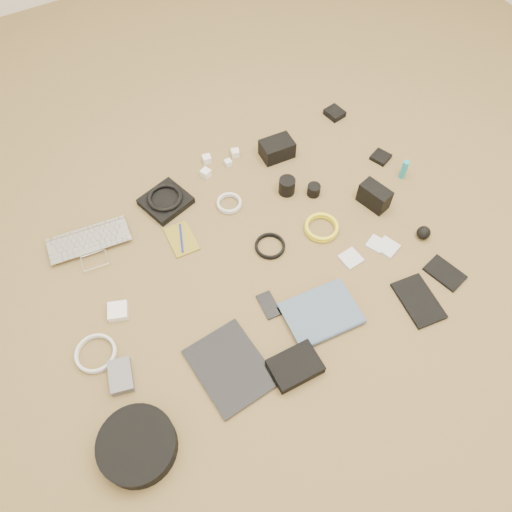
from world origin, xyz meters
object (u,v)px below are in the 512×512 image
headphone_case (137,446)px  paperback (335,337)px  dslr_camera (277,149)px  laptop (92,250)px  phone (269,305)px  tablet (230,367)px

headphone_case → paperback: 0.69m
paperback → dslr_camera: bearing=-12.8°
laptop → phone: (0.45, -0.51, -0.01)m
laptop → tablet: size_ratio=1.12×
laptop → phone: bearing=-41.5°
phone → laptop: bearing=136.1°
laptop → tablet: (0.23, -0.64, -0.01)m
laptop → headphone_case: bearing=-92.0°
laptop → tablet: laptop is taller
dslr_camera → paperback: 0.84m
tablet → phone: size_ratio=2.66×
phone → headphone_case: headphone_case is taller
phone → headphone_case: (-0.57, -0.21, 0.03)m
dslr_camera → headphone_case: 1.25m
headphone_case → paperback: size_ratio=0.93×
laptop → dslr_camera: size_ratio=2.28×
dslr_camera → headphone_case: dslr_camera is taller
laptop → phone: 0.68m
phone → headphone_case: size_ratio=0.44×
tablet → paperback: size_ratio=1.10×
laptop → phone: laptop is taller
tablet → laptop: bearing=105.5°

